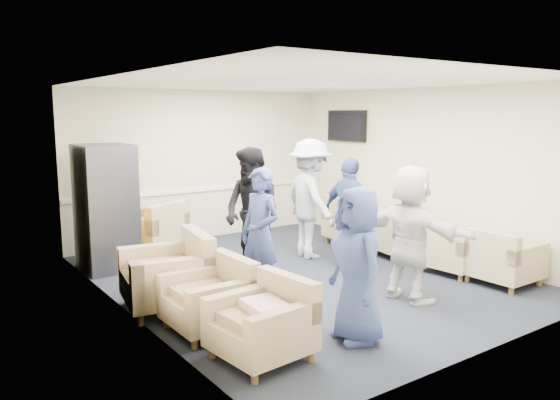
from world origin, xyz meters
TOP-DOWN VIEW (x-y plane):
  - floor at (0.00, 0.00)m, footprint 6.00×6.00m
  - ceiling at (0.00, 0.00)m, footprint 6.00×6.00m
  - back_wall at (0.00, 3.00)m, footprint 5.00×0.02m
  - front_wall at (0.00, -3.00)m, footprint 5.00×0.02m
  - left_wall at (-2.50, 0.00)m, footprint 0.02×6.00m
  - right_wall at (2.50, 0.00)m, footprint 0.02×6.00m
  - chair_rail at (0.00, 2.98)m, footprint 4.98×0.04m
  - tv at (2.44, 1.80)m, footprint 0.10×1.00m
  - armchair_left_near at (-1.86, -1.89)m, footprint 0.87×0.87m
  - armchair_left_mid at (-1.94, -0.99)m, footprint 0.82×0.82m
  - armchair_left_far at (-2.02, -0.14)m, footprint 1.10×1.10m
  - armchair_right_near at (1.97, -1.86)m, footprint 0.81×0.81m
  - armchair_right_midnear at (1.87, -1.13)m, footprint 0.83×0.83m
  - armchair_right_midfar at (1.94, -0.05)m, footprint 0.94×0.94m
  - armchair_right_far at (1.89, 0.94)m, footprint 1.03×1.03m
  - armchair_corner at (-1.28, 2.26)m, footprint 1.28×1.28m
  - vending_machine at (-2.09, 1.97)m, footprint 0.75×0.87m
  - backpack at (-1.35, -0.79)m, footprint 0.31×0.23m
  - pillow at (-1.87, -1.90)m, footprint 0.37×0.47m
  - person_front_left at (-0.88, -2.08)m, footprint 0.67×0.87m
  - person_mid_left at (-0.97, -0.44)m, footprint 0.49×0.66m
  - person_back_left at (-0.57, 0.37)m, footprint 0.89×1.03m
  - person_back_right at (0.76, 0.76)m, footprint 0.88×1.31m
  - person_mid_right at (0.83, -0.09)m, footprint 0.53×1.02m
  - person_front_right at (0.48, -1.56)m, footprint 0.56×1.58m

SIDE VIEW (x-z plane):
  - floor at x=0.00m, z-range 0.00..0.00m
  - backpack at x=-1.35m, z-range 0.01..0.51m
  - armchair_right_midnear at x=1.87m, z-range 0.00..0.61m
  - armchair_right_near at x=1.97m, z-range 0.00..0.64m
  - armchair_left_near at x=-1.86m, z-range 0.00..0.64m
  - armchair_left_mid at x=-1.94m, z-range 0.00..0.65m
  - armchair_right_midfar at x=1.94m, z-range 0.00..0.67m
  - armchair_right_far at x=1.89m, z-range 0.00..0.73m
  - armchair_corner at x=-1.28m, z-range 0.00..0.75m
  - armchair_left_far at x=-2.02m, z-range 0.00..0.76m
  - pillow at x=-1.87m, z-range 0.43..0.55m
  - person_front_left at x=-0.88m, z-range 0.00..1.58m
  - person_mid_left at x=-0.97m, z-range 0.00..1.63m
  - person_mid_right at x=0.83m, z-range 0.00..1.66m
  - person_front_right at x=0.48m, z-range 0.00..1.68m
  - chair_rail at x=0.00m, z-range 0.87..0.93m
  - person_back_left at x=-0.57m, z-range 0.00..1.82m
  - vending_machine at x=-2.09m, z-range 0.00..1.84m
  - person_back_right at x=0.76m, z-range 0.00..1.89m
  - back_wall at x=0.00m, z-range 0.00..2.70m
  - front_wall at x=0.00m, z-range 0.00..2.70m
  - left_wall at x=-2.50m, z-range 0.00..2.70m
  - right_wall at x=2.50m, z-range 0.00..2.70m
  - tv at x=2.44m, z-range 1.76..2.34m
  - ceiling at x=0.00m, z-range 2.70..2.70m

